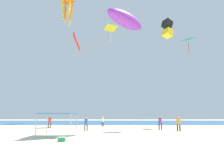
{
  "coord_description": "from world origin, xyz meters",
  "views": [
    {
      "loc": [
        0.46,
        -17.09,
        2.16
      ],
      "look_at": [
        0.34,
        15.12,
        7.47
      ],
      "focal_mm": 29.18,
      "sensor_mm": 36.0,
      "label": 1
    }
  ],
  "objects_px": {
    "kite_octopus_orange": "(69,1)",
    "kite_parafoil_red": "(78,42)",
    "person_leftmost": "(51,121)",
    "person_central": "(161,122)",
    "kite_box_black": "(168,29)",
    "person_near_tent": "(103,120)",
    "person_rightmost": "(179,122)",
    "cooler_box": "(63,139)",
    "kite_inflatable_purple": "(126,20)",
    "kite_diamond_yellow": "(111,29)",
    "canopy_tent": "(59,114)",
    "person_far_shore": "(87,123)",
    "kite_diamond_teal": "(189,40)"
  },
  "relations": [
    {
      "from": "kite_octopus_orange",
      "to": "kite_parafoil_red",
      "type": "relative_size",
      "value": 1.08
    },
    {
      "from": "person_leftmost",
      "to": "kite_parafoil_red",
      "type": "bearing_deg",
      "value": 60.42
    },
    {
      "from": "person_central",
      "to": "kite_box_black",
      "type": "xyz_separation_m",
      "value": [
        1.54,
        -0.45,
        13.58
      ]
    },
    {
      "from": "person_near_tent",
      "to": "kite_parafoil_red",
      "type": "bearing_deg",
      "value": 69.18
    },
    {
      "from": "person_rightmost",
      "to": "cooler_box",
      "type": "bearing_deg",
      "value": -99.09
    },
    {
      "from": "kite_octopus_orange",
      "to": "kite_inflatable_purple",
      "type": "bearing_deg",
      "value": -173.05
    },
    {
      "from": "kite_diamond_yellow",
      "to": "person_leftmost",
      "type": "bearing_deg",
      "value": -177.57
    },
    {
      "from": "person_near_tent",
      "to": "person_leftmost",
      "type": "xyz_separation_m",
      "value": [
        -7.95,
        -3.65,
        0.05
      ]
    },
    {
      "from": "kite_octopus_orange",
      "to": "kite_inflatable_purple",
      "type": "xyz_separation_m",
      "value": [
        9.52,
        -9.09,
        -8.68
      ]
    },
    {
      "from": "canopy_tent",
      "to": "kite_inflatable_purple",
      "type": "relative_size",
      "value": 0.59
    },
    {
      "from": "person_central",
      "to": "cooler_box",
      "type": "distance_m",
      "value": 15.22
    },
    {
      "from": "kite_box_black",
      "to": "kite_inflatable_purple",
      "type": "height_order",
      "value": "kite_box_black"
    },
    {
      "from": "cooler_box",
      "to": "kite_octopus_orange",
      "type": "xyz_separation_m",
      "value": [
        -3.87,
        14.54,
        21.91
      ]
    },
    {
      "from": "kite_parafoil_red",
      "to": "person_far_shore",
      "type": "bearing_deg",
      "value": -157.11
    },
    {
      "from": "kite_box_black",
      "to": "kite_parafoil_red",
      "type": "xyz_separation_m",
      "value": [
        -17.21,
        18.68,
        5.66
      ]
    },
    {
      "from": "person_leftmost",
      "to": "kite_diamond_teal",
      "type": "relative_size",
      "value": 0.64
    },
    {
      "from": "kite_box_black",
      "to": "kite_diamond_teal",
      "type": "xyz_separation_m",
      "value": [
        5.11,
        4.82,
        0.27
      ]
    },
    {
      "from": "kite_diamond_yellow",
      "to": "kite_inflatable_purple",
      "type": "distance_m",
      "value": 14.07
    },
    {
      "from": "person_rightmost",
      "to": "kite_octopus_orange",
      "type": "xyz_separation_m",
      "value": [
        -16.28,
        5.98,
        20.99
      ]
    },
    {
      "from": "cooler_box",
      "to": "kite_parafoil_red",
      "type": "height_order",
      "value": "kite_parafoil_red"
    },
    {
      "from": "person_central",
      "to": "cooler_box",
      "type": "relative_size",
      "value": 3.25
    },
    {
      "from": "person_central",
      "to": "kite_diamond_teal",
      "type": "bearing_deg",
      "value": 49.32
    },
    {
      "from": "person_central",
      "to": "person_far_shore",
      "type": "xyz_separation_m",
      "value": [
        -10.06,
        -1.62,
        -0.03
      ]
    },
    {
      "from": "person_leftmost",
      "to": "kite_inflatable_purple",
      "type": "height_order",
      "value": "kite_inflatable_purple"
    },
    {
      "from": "person_rightmost",
      "to": "kite_parafoil_red",
      "type": "xyz_separation_m",
      "value": [
        -17.39,
        20.47,
        19.23
      ]
    },
    {
      "from": "kite_box_black",
      "to": "person_central",
      "type": "bearing_deg",
      "value": -134.61
    },
    {
      "from": "kite_box_black",
      "to": "kite_inflatable_purple",
      "type": "bearing_deg",
      "value": -81.57
    },
    {
      "from": "kite_diamond_yellow",
      "to": "kite_inflatable_purple",
      "type": "height_order",
      "value": "kite_diamond_yellow"
    },
    {
      "from": "canopy_tent",
      "to": "person_near_tent",
      "type": "relative_size",
      "value": 1.79
    },
    {
      "from": "person_central",
      "to": "cooler_box",
      "type": "bearing_deg",
      "value": -118.59
    },
    {
      "from": "person_rightmost",
      "to": "kite_diamond_yellow",
      "type": "bearing_deg",
      "value": 177.7
    },
    {
      "from": "kite_parafoil_red",
      "to": "kite_diamond_teal",
      "type": "xyz_separation_m",
      "value": [
        22.32,
        -13.85,
        -5.39
      ]
    },
    {
      "from": "canopy_tent",
      "to": "person_rightmost",
      "type": "height_order",
      "value": "canopy_tent"
    },
    {
      "from": "person_far_shore",
      "to": "person_rightmost",
      "type": "bearing_deg",
      "value": 6.76
    },
    {
      "from": "person_leftmost",
      "to": "canopy_tent",
      "type": "bearing_deg",
      "value": -94.88
    },
    {
      "from": "kite_box_black",
      "to": "kite_octopus_orange",
      "type": "bearing_deg",
      "value": -132.85
    },
    {
      "from": "person_central",
      "to": "person_leftmost",
      "type": "bearing_deg",
      "value": -173.65
    },
    {
      "from": "kite_inflatable_purple",
      "to": "kite_diamond_teal",
      "type": "height_order",
      "value": "kite_diamond_teal"
    },
    {
      "from": "canopy_tent",
      "to": "cooler_box",
      "type": "bearing_deg",
      "value": -68.0
    },
    {
      "from": "person_rightmost",
      "to": "kite_diamond_teal",
      "type": "height_order",
      "value": "kite_diamond_teal"
    },
    {
      "from": "person_far_shore",
      "to": "kite_box_black",
      "type": "xyz_separation_m",
      "value": [
        11.6,
        1.17,
        13.61
      ]
    },
    {
      "from": "person_central",
      "to": "kite_diamond_yellow",
      "type": "xyz_separation_m",
      "value": [
        -6.94,
        7.59,
        17.49
      ]
    },
    {
      "from": "canopy_tent",
      "to": "cooler_box",
      "type": "xyz_separation_m",
      "value": [
        1.32,
        -3.27,
        -1.96
      ]
    },
    {
      "from": "person_far_shore",
      "to": "kite_parafoil_red",
      "type": "distance_m",
      "value": 28.22
    },
    {
      "from": "kite_octopus_orange",
      "to": "person_near_tent",
      "type": "bearing_deg",
      "value": -106.01
    },
    {
      "from": "canopy_tent",
      "to": "cooler_box",
      "type": "relative_size",
      "value": 5.56
    },
    {
      "from": "cooler_box",
      "to": "kite_parafoil_red",
      "type": "relative_size",
      "value": 0.11
    },
    {
      "from": "person_rightmost",
      "to": "kite_box_black",
      "type": "xyz_separation_m",
      "value": [
        -0.19,
        1.79,
        13.58
      ]
    },
    {
      "from": "kite_parafoil_red",
      "to": "kite_diamond_teal",
      "type": "bearing_deg",
      "value": -114.71
    },
    {
      "from": "person_near_tent",
      "to": "kite_diamond_yellow",
      "type": "distance_m",
      "value": 17.63
    }
  ]
}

